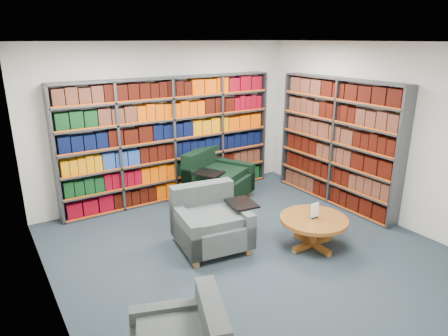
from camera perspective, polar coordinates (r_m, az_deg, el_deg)
room_shell at (r=5.21m, az=3.55°, el=1.93°), size 5.02×5.02×2.82m
bookshelf_back at (r=7.25m, az=-7.44°, el=3.98°), size 4.00×0.28×2.20m
bookshelf_right at (r=7.25m, az=15.82°, el=3.45°), size 0.28×2.50×2.20m
chair_teal_left at (r=5.73m, az=-2.11°, el=-7.82°), size 1.17×1.06×0.85m
chair_green_right at (r=7.35m, az=-1.37°, el=-1.68°), size 1.34×1.34×0.90m
coffee_table at (r=5.81m, az=12.65°, el=-7.77°), size 0.95×0.95×0.67m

